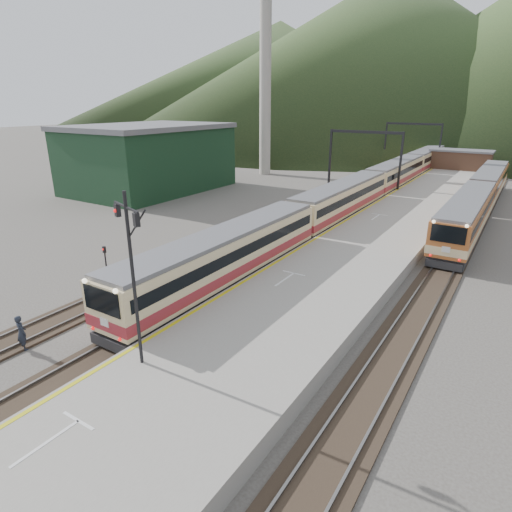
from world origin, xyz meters
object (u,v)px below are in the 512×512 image
Objects in this scene: main_train at (396,174)px; signal_mast at (132,264)px; worker at (21,333)px; second_train at (479,198)px.

main_train is 49.82m from signal_mast.
signal_mast is at bearing -86.53° from main_train.
main_train is 54.13× the size of worker.
second_train is 5.16× the size of signal_mast.
signal_mast reaches higher than main_train.
second_train is at bearing 77.75° from signal_mast.
main_train is 15.57m from second_train.
second_train is at bearing -103.55° from worker.
second_train is 43.22m from worker.
worker is (-6.87, -1.27, -4.54)m from signal_mast.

